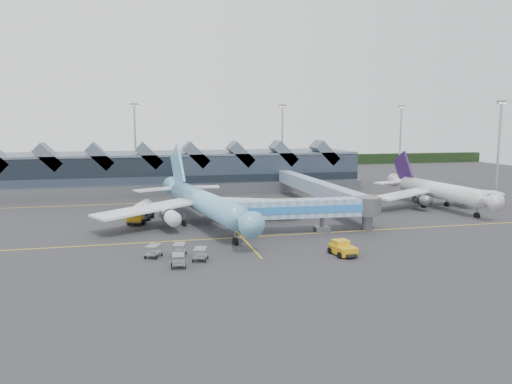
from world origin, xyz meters
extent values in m
plane|color=#2D2D2F|center=(0.00, 0.00, 0.00)|extent=(260.00, 260.00, 0.00)
cube|color=gold|center=(0.00, -8.00, 0.01)|extent=(120.00, 0.25, 0.01)
cube|color=gold|center=(0.00, 28.00, 0.01)|extent=(120.00, 0.25, 0.01)
cube|color=gold|center=(0.00, 10.00, 0.01)|extent=(0.25, 60.00, 0.01)
cube|color=black|center=(0.00, 110.00, 2.00)|extent=(260.00, 4.00, 4.00)
cube|color=black|center=(-5.00, 48.00, 4.50)|extent=(90.00, 20.00, 9.00)
cube|color=#515F6D|center=(-5.00, 48.00, 9.20)|extent=(90.00, 20.00, 0.60)
cube|color=slate|center=(-5.00, 37.00, 1.30)|extent=(90.00, 2.50, 2.60)
cube|color=#515F6D|center=(-34.00, 41.00, 9.30)|extent=(6.43, 6.00, 6.43)
cube|color=#515F6D|center=(-23.00, 41.00, 9.30)|extent=(6.43, 6.00, 6.43)
cube|color=#515F6D|center=(-12.00, 41.00, 9.30)|extent=(6.43, 6.00, 6.43)
cube|color=#515F6D|center=(-1.00, 41.00, 9.30)|extent=(6.43, 6.00, 6.43)
cube|color=#515F6D|center=(10.00, 41.00, 9.30)|extent=(6.43, 6.00, 6.43)
cube|color=#515F6D|center=(21.00, 41.00, 9.30)|extent=(6.43, 6.00, 6.43)
cube|color=#515F6D|center=(32.00, 41.00, 9.30)|extent=(6.43, 6.00, 6.43)
cylinder|color=#9B9EA3|center=(-15.00, 72.00, 11.00)|extent=(0.56, 0.56, 22.00)
cube|color=slate|center=(-15.00, 72.00, 22.00)|extent=(2.40, 0.50, 0.90)
cylinder|color=#9B9EA3|center=(30.00, 72.00, 11.00)|extent=(0.56, 0.56, 22.00)
cube|color=slate|center=(30.00, 72.00, 22.00)|extent=(2.40, 0.50, 0.90)
cylinder|color=#9B9EA3|center=(70.00, 70.00, 11.00)|extent=(0.56, 0.56, 22.00)
cube|color=slate|center=(70.00, 70.00, 22.00)|extent=(2.40, 0.50, 0.90)
cylinder|color=#9B9EA3|center=(75.00, 30.00, 11.00)|extent=(0.56, 0.56, 22.00)
cube|color=slate|center=(75.00, 30.00, 22.00)|extent=(2.40, 0.50, 0.90)
cylinder|color=#6DADDD|center=(-4.31, 1.60, 3.96)|extent=(8.82, 29.94, 3.67)
cone|color=#6DADDD|center=(-1.26, -15.56, 3.96)|extent=(4.51, 5.67, 3.67)
cube|color=black|center=(-1.14, -16.19, 4.73)|extent=(1.43, 0.57, 0.48)
cone|color=#6DADDD|center=(-7.51, 19.60, 4.24)|extent=(4.81, 7.34, 3.67)
cube|color=white|center=(-13.77, 1.18, 3.32)|extent=(17.33, 12.73, 1.21)
cube|color=white|center=(4.72, 4.46, 3.32)|extent=(17.29, 7.77, 1.21)
cylinder|color=white|center=(-10.10, -1.59, 2.40)|extent=(3.13, 5.42, 2.28)
cylinder|color=white|center=(2.23, 0.61, 2.40)|extent=(3.13, 5.42, 2.28)
cube|color=#6DADDD|center=(-7.21, 17.93, 8.07)|extent=(2.07, 9.33, 10.12)
cube|color=white|center=(-11.73, 17.55, 4.24)|extent=(8.20, 5.84, 0.24)
cube|color=white|center=(-2.83, 19.14, 4.24)|extent=(7.84, 3.49, 0.24)
cylinder|color=slate|center=(-1.85, -12.21, 1.06)|extent=(0.27, 0.27, 2.13)
cylinder|color=slate|center=(-7.60, 2.31, 1.06)|extent=(0.27, 0.27, 2.13)
cylinder|color=slate|center=(-1.46, 3.40, 1.06)|extent=(0.27, 0.27, 2.13)
cylinder|color=black|center=(-1.85, -12.21, 0.38)|extent=(0.67, 1.42, 1.36)
cylinder|color=white|center=(43.73, 8.03, 3.51)|extent=(4.70, 22.94, 3.25)
cone|color=white|center=(44.58, -5.28, 3.51)|extent=(3.50, 4.11, 3.25)
cube|color=black|center=(44.61, -5.77, 4.20)|extent=(1.26, 0.41, 0.48)
cone|color=white|center=(42.84, 22.00, 3.76)|extent=(3.58, 5.40, 3.25)
cube|color=white|center=(36.07, 8.59, 2.94)|extent=(14.15, 8.93, 1.09)
cube|color=white|center=(51.27, 9.56, 2.94)|extent=(14.17, 7.45, 1.09)
cylinder|color=slate|center=(38.77, 6.09, 2.13)|extent=(2.26, 4.03, 2.02)
cylinder|color=slate|center=(48.90, 6.73, 2.13)|extent=(2.26, 4.03, 2.02)
cube|color=#2F1848|center=(42.92, 20.70, 6.77)|extent=(0.95, 7.33, 7.93)
cube|color=white|center=(39.24, 20.79, 3.76)|extent=(6.60, 4.05, 0.27)
cube|color=white|center=(46.56, 21.26, 3.76)|extent=(6.51, 3.35, 0.27)
cylinder|color=slate|center=(44.42, -2.69, 0.94)|extent=(0.30, 0.30, 1.88)
cylinder|color=slate|center=(40.91, 8.83, 0.94)|extent=(0.30, 0.30, 1.88)
cylinder|color=slate|center=(46.43, 9.18, 0.94)|extent=(0.30, 0.30, 1.88)
cylinder|color=black|center=(44.42, -2.69, 0.34)|extent=(0.56, 1.23, 1.21)
cube|color=#6D9CB6|center=(10.14, -7.01, 3.86)|extent=(19.03, 3.75, 2.74)
cube|color=blue|center=(10.07, -8.48, 3.86)|extent=(18.89, 1.03, 1.13)
cube|color=#6D9CB6|center=(-0.24, -6.51, 3.86)|extent=(2.60, 3.14, 2.84)
cylinder|color=slate|center=(12.98, -7.15, 1.93)|extent=(0.66, 0.66, 3.86)
cube|color=slate|center=(12.98, -7.15, 0.43)|extent=(2.36, 2.00, 0.85)
cylinder|color=black|center=(12.03, -7.11, 0.33)|extent=(0.42, 0.87, 0.85)
cylinder|color=black|center=(13.92, -7.20, 0.33)|extent=(0.42, 0.87, 0.85)
cylinder|color=slate|center=(20.53, -7.52, 3.86)|extent=(4.16, 4.16, 2.84)
cylinder|color=slate|center=(20.53, -7.52, 1.93)|extent=(1.70, 1.70, 3.86)
cube|color=black|center=(-14.48, 8.01, 0.76)|extent=(4.83, 9.38, 0.50)
cube|color=#C69412|center=(-15.42, 4.72, 1.81)|extent=(2.94, 2.80, 2.22)
cube|color=black|center=(-15.64, 3.94, 2.32)|extent=(2.17, 0.76, 1.01)
cylinder|color=silver|center=(-14.14, 9.17, 2.11)|extent=(3.84, 6.25, 2.32)
sphere|color=silver|center=(-13.33, 11.98, 2.11)|extent=(2.22, 2.22, 2.22)
sphere|color=silver|center=(-14.95, 6.36, 2.11)|extent=(2.22, 2.22, 2.22)
cylinder|color=black|center=(-16.52, 5.45, 0.50)|extent=(0.62, 1.07, 1.01)
cylinder|color=black|center=(-14.10, 4.76, 0.50)|extent=(0.62, 1.07, 1.01)
cylinder|color=black|center=(-15.55, 8.84, 0.50)|extent=(0.62, 1.07, 1.01)
cylinder|color=black|center=(-13.13, 8.14, 0.50)|extent=(0.62, 1.07, 1.01)
cylinder|color=black|center=(-14.85, 11.26, 0.50)|extent=(0.62, 1.07, 1.01)
cylinder|color=black|center=(-12.43, 10.56, 0.50)|extent=(0.62, 1.07, 1.01)
cube|color=#C69412|center=(10.61, -20.89, 0.73)|extent=(2.75, 4.03, 1.05)
cube|color=#C69412|center=(10.53, -20.26, 1.52)|extent=(2.08, 1.89, 0.73)
cube|color=black|center=(10.85, -22.86, 0.47)|extent=(1.56, 1.01, 0.31)
cylinder|color=black|center=(9.56, -22.28, 0.42)|extent=(0.41, 0.87, 0.84)
cylinder|color=black|center=(11.96, -21.99, 0.42)|extent=(0.41, 0.87, 0.84)
cylinder|color=black|center=(9.26, -19.78, 0.42)|extent=(0.41, 0.87, 0.84)
cylinder|color=black|center=(11.65, -19.49, 0.42)|extent=(0.41, 0.87, 0.84)
cube|color=gray|center=(-9.98, -16.23, 0.57)|extent=(1.88, 2.53, 0.16)
cube|color=gray|center=(-9.98, -16.23, 1.55)|extent=(1.88, 2.53, 0.08)
cylinder|color=black|center=(-9.05, -15.57, 0.19)|extent=(0.20, 0.39, 0.37)
cube|color=gray|center=(-7.64, -19.14, 0.57)|extent=(2.07, 2.61, 0.16)
cube|color=gray|center=(-7.64, -19.14, 1.55)|extent=(2.07, 2.61, 0.08)
cylinder|color=black|center=(-6.65, -18.58, 0.19)|extent=(0.23, 0.39, 0.37)
cube|color=gray|center=(-13.25, -16.28, 0.57)|extent=(2.30, 2.68, 0.16)
cube|color=gray|center=(-13.25, -16.28, 1.55)|extent=(2.30, 2.68, 0.08)
cylinder|color=black|center=(-12.19, -15.88, 0.19)|extent=(0.28, 0.39, 0.37)
cube|color=gray|center=(-10.55, -21.48, 0.57)|extent=(1.57, 2.36, 0.16)
cube|color=gray|center=(-10.55, -21.48, 1.55)|extent=(1.57, 2.36, 0.08)
cylinder|color=black|center=(-9.73, -20.69, 0.19)|extent=(0.14, 0.38, 0.37)
camera|label=1|loc=(-15.06, -79.18, 17.07)|focal=35.00mm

